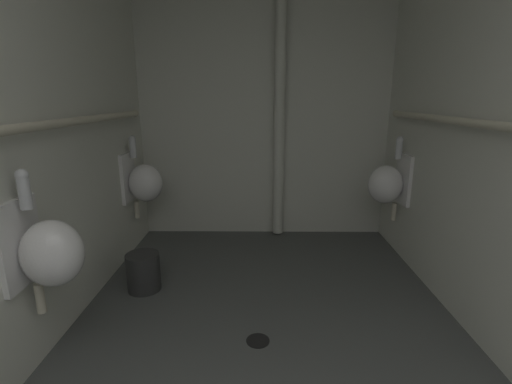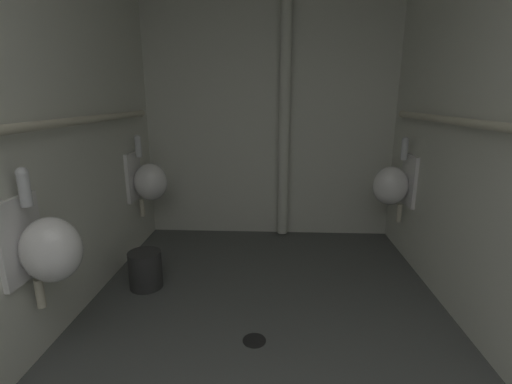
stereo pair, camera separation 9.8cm
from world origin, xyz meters
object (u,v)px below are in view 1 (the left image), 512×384
Objects in this scene: standpipe_back_wall at (280,101)px; floor_drain at (258,340)px; urinal_left_mid at (48,251)px; urinal_left_far at (143,182)px; urinal_right_mid at (388,183)px; waste_bin at (144,272)px.

standpipe_back_wall is 2.22m from floor_drain.
urinal_left_mid is 2.41m from standpipe_back_wall.
floor_drain is (1.04, -1.31, -0.66)m from urinal_left_far.
urinal_right_mid reaches higher than waste_bin.
standpipe_back_wall is (1.24, 0.43, 0.70)m from urinal_left_far.
urinal_left_mid is at bearing -90.00° from urinal_left_far.
standpipe_back_wall reaches higher than waste_bin.
standpipe_back_wall reaches higher than urinal_right_mid.
urinal_left_far reaches higher than floor_drain.
urinal_left_far is at bearing 179.01° from urinal_right_mid.
urinal_left_far reaches higher than waste_bin.
waste_bin is (0.18, -0.71, -0.53)m from urinal_left_far.
urinal_left_far is 2.18m from urinal_right_mid.
urinal_left_far is at bearing 128.50° from floor_drain.
waste_bin is at bearing 145.14° from floor_drain.
standpipe_back_wall is 1.98m from waste_bin.
standpipe_back_wall is 19.19× the size of floor_drain.
urinal_left_far is 1.00× the size of urinal_right_mid.
urinal_left_far is 2.66× the size of waste_bin.
urinal_right_mid is at bearing -0.99° from urinal_left_far.
urinal_right_mid is (2.18, -0.04, 0.00)m from urinal_left_far.
urinal_right_mid is at bearing 47.98° from floor_drain.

